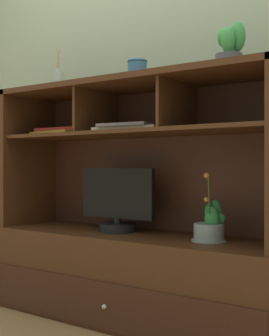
{
  "coord_description": "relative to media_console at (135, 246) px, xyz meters",
  "views": [
    {
      "loc": [
        1.37,
        -2.01,
        0.82
      ],
      "look_at": [
        0.0,
        0.0,
        0.81
      ],
      "focal_mm": 49.11,
      "sensor_mm": 36.0,
      "label": 1
    }
  ],
  "objects": [
    {
      "name": "back_wall",
      "position": [
        0.0,
        0.26,
        1.01
      ],
      "size": [
        6.0,
        0.02,
        2.8
      ],
      "primitive_type": "cube",
      "color": "#99A889",
      "rests_on": "ground"
    },
    {
      "name": "media_console",
      "position": [
        0.0,
        0.0,
        0.0
      ],
      "size": [
        1.67,
        0.51,
        1.27
      ],
      "color": "#422412",
      "rests_on": "ground"
    },
    {
      "name": "potted_succulent",
      "position": [
        0.55,
        -0.04,
        0.97
      ],
      "size": [
        0.15,
        0.14,
        0.21
      ],
      "color": "#544E59",
      "rests_on": "media_console"
    },
    {
      "name": "potted_fern",
      "position": [
        0.45,
        0.01,
        0.16
      ],
      "size": [
        0.11,
        0.11,
        0.2
      ],
      "color": "beige",
      "rests_on": "media_console"
    },
    {
      "name": "tv_monitor",
      "position": [
        -0.12,
        0.0,
        0.22
      ],
      "size": [
        0.46,
        0.2,
        0.35
      ],
      "color": "black",
      "rests_on": "media_console"
    },
    {
      "name": "potted_orchid",
      "position": [
        0.43,
        -0.01,
        0.11
      ],
      "size": [
        0.17,
        0.17,
        0.33
      ],
      "color": "gray",
      "rests_on": "media_console"
    },
    {
      "name": "diffuser_bottle",
      "position": [
        -0.54,
        -0.02,
        0.93
      ],
      "size": [
        0.06,
        0.06,
        0.25
      ],
      "color": "#AEBEB4",
      "rests_on": "media_console"
    },
    {
      "name": "magazine_stack_centre",
      "position": [
        -0.53,
        0.03,
        0.63
      ],
      "size": [
        0.37,
        0.33,
        0.04
      ],
      "color": "gold",
      "rests_on": "media_console"
    },
    {
      "name": "ceramic_vase",
      "position": [
        0.0,
        0.02,
        0.93
      ],
      "size": [
        0.11,
        0.11,
        0.12
      ],
      "color": "#35648B",
      "rests_on": "media_console"
    },
    {
      "name": "magazine_stack_left",
      "position": [
        -0.0,
        -0.04,
        0.62
      ],
      "size": [
        0.38,
        0.26,
        0.04
      ],
      "color": "beige",
      "rests_on": "media_console"
    },
    {
      "name": "floor_plane",
      "position": [
        0.0,
        -0.01,
        -0.4
      ],
      "size": [
        6.0,
        6.0,
        0.02
      ],
      "primitive_type": "cube",
      "color": "#9A7145",
      "rests_on": "ground"
    }
  ]
}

